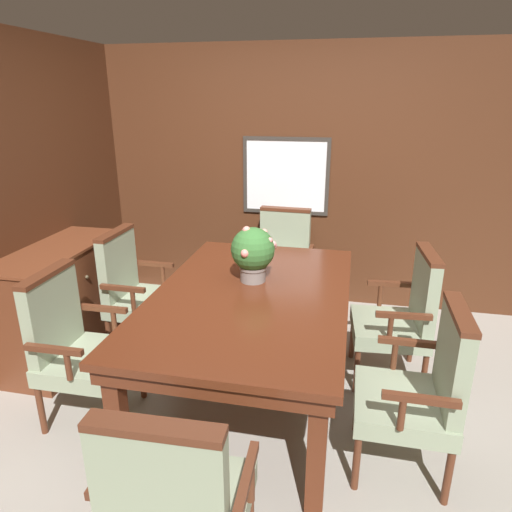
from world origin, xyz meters
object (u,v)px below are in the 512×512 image
object	(u,v)px
chair_right_far	(402,314)
chair_head_far	(282,260)
dining_table	(251,305)
chair_right_near	(421,388)
chair_head_near	(176,503)
chair_left_far	(135,288)
sideboard_cabinet	(63,302)
potted_plant	(253,252)
chair_left_near	(76,343)

from	to	relation	value
chair_right_far	chair_head_far	distance (m)	1.39
dining_table	chair_right_near	world-z (taller)	chair_right_near
dining_table	chair_head_near	bearing A→B (deg)	-89.15
chair_left_far	chair_head_near	xyz separation A→B (m)	(1.08, -1.87, 0.00)
chair_left_far	sideboard_cabinet	bearing A→B (deg)	114.99
chair_head_far	chair_head_near	bearing A→B (deg)	-86.54
chair_right_far	chair_head_near	distance (m)	2.09
chair_right_near	potted_plant	bearing A→B (deg)	-121.59
sideboard_cabinet	chair_right_near	bearing A→B (deg)	-14.68
sideboard_cabinet	chair_head_near	bearing A→B (deg)	-45.82
chair_head_near	potted_plant	distance (m)	1.69
chair_head_near	sideboard_cabinet	world-z (taller)	chair_head_near
chair_left_near	dining_table	bearing A→B (deg)	-68.29
chair_left_near	potted_plant	size ratio (longest dim) A/B	2.53
chair_right_far	potted_plant	xyz separation A→B (m)	(-1.04, -0.23, 0.47)
chair_right_near	chair_head_near	world-z (taller)	same
chair_left_far	chair_left_near	distance (m)	0.88
chair_right_near	sideboard_cabinet	size ratio (longest dim) A/B	0.85
chair_left_far	chair_head_near	distance (m)	2.16
chair_right_near	chair_left_far	world-z (taller)	same
chair_left_far	sideboard_cabinet	world-z (taller)	chair_left_far
chair_head_near	sideboard_cabinet	xyz separation A→B (m)	(-1.59, 1.64, -0.07)
potted_plant	sideboard_cabinet	distance (m)	1.63
chair_right_near	sideboard_cabinet	bearing A→B (deg)	-104.43
chair_left_near	sideboard_cabinet	bearing A→B (deg)	38.80
chair_right_far	chair_left_far	xyz separation A→B (m)	(-2.07, 0.02, 0.00)
dining_table	chair_right_near	xyz separation A→B (m)	(1.03, -0.46, -0.17)
chair_right_far	chair_left_far	bearing A→B (deg)	-95.17
chair_right_far	chair_right_near	xyz separation A→B (m)	(0.02, -0.89, 0.00)
chair_left_far	potted_plant	world-z (taller)	potted_plant
chair_right_far	dining_table	bearing A→B (deg)	-71.51
dining_table	chair_head_far	xyz separation A→B (m)	(-0.01, 1.38, -0.17)
potted_plant	dining_table	bearing A→B (deg)	-80.63
chair_head_near	chair_head_far	size ratio (longest dim) A/B	1.00
dining_table	sideboard_cabinet	distance (m)	1.60
potted_plant	sideboard_cabinet	xyz separation A→B (m)	(-1.54, 0.02, -0.54)
chair_right_far	chair_head_far	size ratio (longest dim) A/B	1.00
dining_table	chair_left_far	xyz separation A→B (m)	(-1.06, 0.45, -0.17)
chair_right_far	chair_right_near	distance (m)	0.89
dining_table	chair_head_far	size ratio (longest dim) A/B	1.99
chair_left_far	potted_plant	xyz separation A→B (m)	(1.03, -0.25, 0.47)
dining_table	chair_head_near	distance (m)	1.43
chair_right_near	chair_left_near	size ratio (longest dim) A/B	1.00
dining_table	chair_right_far	distance (m)	1.11
chair_head_near	potted_plant	size ratio (longest dim) A/B	2.53
chair_right_near	chair_left_near	xyz separation A→B (m)	(-2.07, 0.03, 0.00)
chair_left_near	chair_head_near	bearing A→B (deg)	-133.81
sideboard_cabinet	dining_table	bearing A→B (deg)	-8.06
sideboard_cabinet	chair_right_far	bearing A→B (deg)	4.55
dining_table	chair_left_near	world-z (taller)	chair_left_near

